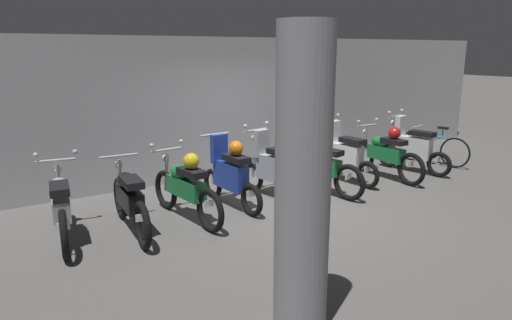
# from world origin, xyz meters

# --- Properties ---
(ground_plane) EXTENTS (80.00, 80.00, 0.00)m
(ground_plane) POSITION_xyz_m (0.00, 0.00, 0.00)
(ground_plane) COLOR #565451
(back_wall) EXTENTS (16.00, 0.30, 2.81)m
(back_wall) POSITION_xyz_m (0.00, 2.48, 1.40)
(back_wall) COLOR #ADADB2
(back_wall) RESTS_ON ground
(motorbike_slot_0) EXTENTS (0.58, 1.94, 1.15)m
(motorbike_slot_0) POSITION_xyz_m (-3.51, 0.54, 0.49)
(motorbike_slot_0) COLOR black
(motorbike_slot_0) RESTS_ON ground
(motorbike_slot_1) EXTENTS (0.56, 1.95, 1.03)m
(motorbike_slot_1) POSITION_xyz_m (-2.63, 0.33, 0.49)
(motorbike_slot_1) COLOR black
(motorbike_slot_1) RESTS_ON ground
(motorbike_slot_2) EXTENTS (0.59, 1.95, 1.15)m
(motorbike_slot_2) POSITION_xyz_m (-1.76, 0.34, 0.53)
(motorbike_slot_2) COLOR black
(motorbike_slot_2) RESTS_ON ground
(motorbike_slot_3) EXTENTS (0.56, 1.68, 1.18)m
(motorbike_slot_3) POSITION_xyz_m (-0.88, 0.52, 0.57)
(motorbike_slot_3) COLOR black
(motorbike_slot_3) RESTS_ON ground
(motorbike_slot_4) EXTENTS (0.58, 1.67, 1.29)m
(motorbike_slot_4) POSITION_xyz_m (-0.00, 0.51, 0.57)
(motorbike_slot_4) COLOR black
(motorbike_slot_4) RESTS_ON ground
(motorbike_slot_5) EXTENTS (0.62, 1.93, 1.15)m
(motorbike_slot_5) POSITION_xyz_m (0.87, 0.33, 0.49)
(motorbike_slot_5) COLOR black
(motorbike_slot_5) RESTS_ON ground
(motorbike_slot_6) EXTENTS (0.59, 1.68, 1.29)m
(motorbike_slot_6) POSITION_xyz_m (1.75, 0.61, 0.53)
(motorbike_slot_6) COLOR black
(motorbike_slot_6) RESTS_ON ground
(motorbike_slot_7) EXTENTS (0.59, 1.95, 1.15)m
(motorbike_slot_7) POSITION_xyz_m (2.63, 0.34, 0.53)
(motorbike_slot_7) COLOR black
(motorbike_slot_7) RESTS_ON ground
(motorbike_slot_8) EXTENTS (0.59, 1.67, 1.29)m
(motorbike_slot_8) POSITION_xyz_m (3.50, 0.39, 0.53)
(motorbike_slot_8) COLOR black
(motorbike_slot_8) RESTS_ON ground
(bicycle) EXTENTS (0.52, 1.70, 0.89)m
(bicycle) POSITION_xyz_m (4.46, 0.59, 0.36)
(bicycle) COLOR black
(bicycle) RESTS_ON ground
(support_pillar) EXTENTS (0.50, 0.50, 2.81)m
(support_pillar) POSITION_xyz_m (-2.02, -2.83, 1.40)
(support_pillar) COLOR gray
(support_pillar) RESTS_ON ground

